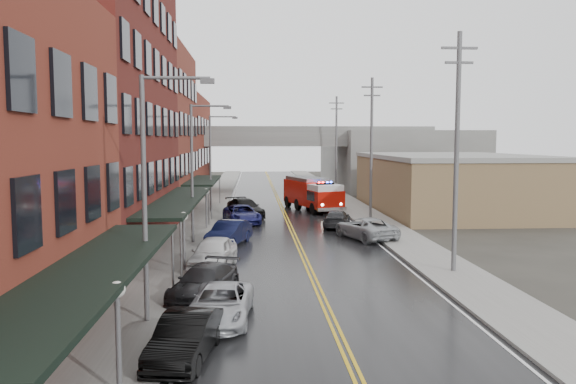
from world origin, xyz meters
name	(u,v)px	position (x,y,z in m)	size (l,w,h in m)	color
road	(291,229)	(0.00, 30.00, 0.01)	(11.00, 160.00, 0.02)	black
sidewalk_left	(195,229)	(-7.30, 30.00, 0.07)	(3.00, 160.00, 0.15)	slate
sidewalk_right	(385,227)	(7.30, 30.00, 0.07)	(3.00, 160.00, 0.15)	slate
curb_left	(217,228)	(-5.65, 30.00, 0.07)	(0.30, 160.00, 0.15)	gray
curb_right	(364,227)	(5.65, 30.00, 0.07)	(0.30, 160.00, 0.15)	gray
brick_building_b	(82,103)	(-13.30, 23.00, 9.00)	(9.00, 20.00, 18.00)	#541916
brick_building_c	(140,132)	(-13.30, 40.50, 7.50)	(9.00, 15.00, 15.00)	maroon
brick_building_far	(168,146)	(-13.30, 58.00, 6.00)	(9.00, 20.00, 12.00)	maroon
tan_building	(451,185)	(16.00, 40.00, 2.50)	(14.00, 22.00, 5.00)	olive
right_far_block	(393,159)	(18.00, 70.00, 4.00)	(18.00, 30.00, 8.00)	slate
awning_0	(95,269)	(-7.49, 4.00, 2.99)	(2.60, 16.00, 3.09)	black
awning_1	(179,200)	(-7.49, 23.00, 2.99)	(2.60, 18.00, 3.09)	black
awning_2	(204,180)	(-7.49, 40.50, 2.99)	(2.60, 13.00, 3.09)	black
globe_lamp_0	(117,312)	(-6.40, 2.00, 2.31)	(0.44, 0.44, 3.12)	#59595B
globe_lamp_1	(184,228)	(-6.40, 16.00, 2.31)	(0.44, 0.44, 3.12)	#59595B
globe_lamp_2	(206,199)	(-6.40, 30.00, 2.31)	(0.44, 0.44, 3.12)	#59595B
street_lamp_0	(151,183)	(-6.55, 8.00, 5.19)	(2.64, 0.22, 9.00)	#59595B
street_lamp_1	(196,164)	(-6.55, 24.00, 5.19)	(2.64, 0.22, 9.00)	#59595B
street_lamp_2	(213,157)	(-6.55, 40.00, 5.19)	(2.64, 0.22, 9.00)	#59595B
utility_pole_0	(457,149)	(7.20, 15.00, 6.31)	(1.80, 0.24, 12.00)	#59595B
utility_pole_1	(371,145)	(7.20, 35.00, 6.31)	(1.80, 0.24, 12.00)	#59595B
utility_pole_2	(336,144)	(7.20, 55.00, 6.31)	(1.80, 0.24, 12.00)	#59595B
overpass	(274,146)	(0.00, 62.00, 5.99)	(40.00, 10.00, 7.50)	slate
fire_truck	(313,193)	(2.87, 41.25, 1.70)	(5.36, 9.01, 3.14)	#B81108
parked_car_left_1	(185,337)	(-5.00, 4.54, 0.70)	(1.49, 4.28, 1.41)	black
parked_car_left_2	(220,304)	(-4.14, 8.17, 0.66)	(2.20, 4.77, 1.33)	#AFB2B8
parked_car_left_3	(204,282)	(-5.00, 11.30, 0.69)	(1.94, 4.78, 1.39)	black
parked_car_left_4	(213,253)	(-5.00, 16.81, 0.83)	(1.96, 4.88, 1.66)	silver
parked_car_left_5	(229,233)	(-4.45, 23.52, 0.78)	(1.65, 4.73, 1.56)	black
parked_car_left_6	(242,214)	(-3.79, 33.02, 0.74)	(2.47, 5.36, 1.49)	#161754
parked_car_left_7	(245,208)	(-3.60, 36.74, 0.80)	(2.25, 5.53, 1.61)	black
parked_car_right_0	(365,228)	(4.77, 25.22, 0.75)	(2.48, 5.37, 1.49)	#9A9EA2
parked_car_right_1	(337,219)	(3.60, 30.49, 0.67)	(1.87, 4.59, 1.33)	#252527
parked_car_right_2	(328,201)	(4.62, 42.84, 0.70)	(1.65, 4.11, 1.40)	silver
parked_car_right_3	(316,192)	(4.45, 52.20, 0.73)	(1.55, 4.45, 1.47)	#0E0E34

